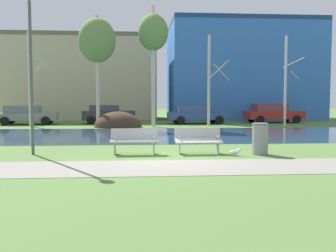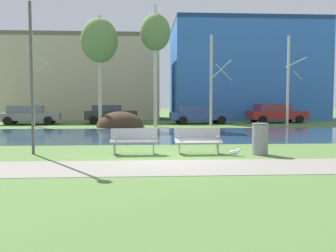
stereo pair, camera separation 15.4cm
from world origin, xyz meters
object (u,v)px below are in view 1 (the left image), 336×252
(parked_hatch_third_blue, at_px, (196,114))
(parked_wagon_fourth_red, at_px, (272,113))
(bench_left, at_px, (134,140))
(streetlamp, at_px, (30,47))
(parked_sedan_second_dark, at_px, (108,114))
(bench_right, at_px, (198,140))
(trash_bin, at_px, (260,138))
(seagull, at_px, (235,152))
(parked_van_nearest_grey, at_px, (26,115))

(parked_hatch_third_blue, xyz_separation_m, parked_wagon_fourth_red, (6.37, 0.72, 0.07))
(bench_left, height_order, parked_wagon_fourth_red, parked_wagon_fourth_red)
(streetlamp, height_order, parked_wagon_fourth_red, streetlamp)
(parked_sedan_second_dark, bearing_deg, bench_right, -74.71)
(bench_right, bearing_deg, trash_bin, -9.67)
(seagull, bearing_deg, parked_wagon_fourth_red, 66.58)
(streetlamp, distance_m, parked_sedan_second_dark, 16.83)
(parked_van_nearest_grey, distance_m, parked_hatch_third_blue, 12.97)
(trash_bin, bearing_deg, parked_sedan_second_dark, 111.20)
(parked_sedan_second_dark, bearing_deg, parked_van_nearest_grey, -173.91)
(trash_bin, bearing_deg, parked_hatch_third_blue, 89.03)
(seagull, bearing_deg, parked_hatch_third_blue, 85.93)
(bench_left, xyz_separation_m, parked_van_nearest_grey, (-8.46, 16.13, 0.28))
(bench_left, bearing_deg, streetlamp, 176.32)
(seagull, bearing_deg, parked_sedan_second_dark, 108.23)
(bench_right, relative_size, streetlamp, 0.30)
(trash_bin, height_order, parked_sedan_second_dark, parked_sedan_second_dark)
(seagull, relative_size, streetlamp, 0.08)
(trash_bin, bearing_deg, bench_left, 175.28)
(seagull, bearing_deg, streetlamp, 172.94)
(trash_bin, height_order, parked_wagon_fourth_red, parked_wagon_fourth_red)
(parked_van_nearest_grey, bearing_deg, parked_hatch_third_blue, -0.05)
(parked_van_nearest_grey, xyz_separation_m, parked_wagon_fourth_red, (19.34, 0.71, 0.05))
(parked_sedan_second_dark, bearing_deg, parked_hatch_third_blue, -5.42)
(parked_hatch_third_blue, bearing_deg, trash_bin, -90.97)
(bench_left, relative_size, streetlamp, 0.30)
(trash_bin, height_order, parked_van_nearest_grey, parked_van_nearest_grey)
(parked_sedan_second_dark, bearing_deg, trash_bin, -68.80)
(parked_van_nearest_grey, xyz_separation_m, parked_sedan_second_dark, (6.05, 0.65, 0.02))
(bench_right, relative_size, parked_van_nearest_grey, 0.36)
(bench_right, height_order, seagull, bench_right)
(seagull, height_order, parked_sedan_second_dark, parked_sedan_second_dark)
(bench_right, relative_size, seagull, 3.93)
(seagull, xyz_separation_m, parked_sedan_second_dark, (-5.73, 17.39, 0.65))
(seagull, xyz_separation_m, streetlamp, (-6.75, 0.84, 3.48))
(parked_hatch_third_blue, bearing_deg, parked_van_nearest_grey, 179.95)
(bench_left, xyz_separation_m, streetlamp, (-3.42, 0.22, 3.14))
(parked_hatch_third_blue, bearing_deg, parked_sedan_second_dark, 174.58)
(streetlamp, relative_size, parked_hatch_third_blue, 1.15)
(bench_left, height_order, seagull, bench_left)
(bench_left, bearing_deg, parked_wagon_fourth_red, 57.12)
(trash_bin, height_order, streetlamp, streetlamp)
(seagull, distance_m, parked_van_nearest_grey, 20.48)
(streetlamp, xyz_separation_m, parked_hatch_third_blue, (7.94, 15.90, -2.87))
(parked_van_nearest_grey, bearing_deg, bench_left, -62.33)
(bench_right, distance_m, parked_wagon_fourth_red, 18.96)
(bench_left, xyz_separation_m, trash_bin, (4.24, -0.35, 0.08))
(streetlamp, xyz_separation_m, parked_sedan_second_dark, (1.02, 16.56, -2.83))
(bench_left, height_order, streetlamp, streetlamp)
(trash_bin, xyz_separation_m, parked_hatch_third_blue, (0.28, 16.47, 0.19))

